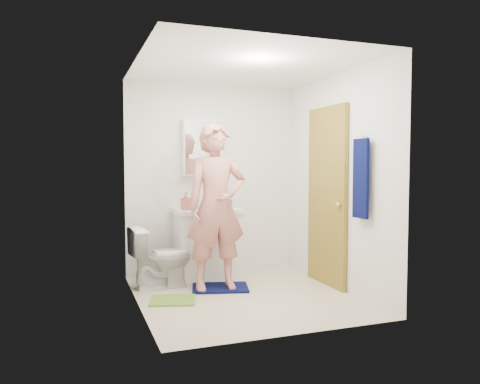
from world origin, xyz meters
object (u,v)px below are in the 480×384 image
at_px(vanity_cabinet, 207,245).
at_px(medicine_cabinet, 202,148).
at_px(man, 216,207).
at_px(toilet, 161,257).
at_px(towel, 361,178).
at_px(soap_dispenser, 186,201).
at_px(toothbrush_cup, 227,203).

xyz_separation_m(vanity_cabinet, medicine_cabinet, (0.00, 0.22, 1.20)).
bearing_deg(man, toilet, 149.12).
xyz_separation_m(vanity_cabinet, towel, (1.18, -1.48, 0.85)).
bearing_deg(vanity_cabinet, toilet, -156.93).
xyz_separation_m(towel, man, (-1.24, 0.89, -0.32)).
relative_size(vanity_cabinet, soap_dispenser, 3.85).
bearing_deg(soap_dispenser, toothbrush_cup, 15.83).
bearing_deg(toilet, man, -128.35).
distance_m(vanity_cabinet, medicine_cabinet, 1.22).
bearing_deg(toothbrush_cup, toilet, -157.43).
xyz_separation_m(medicine_cabinet, soap_dispenser, (-0.28, -0.27, -0.65)).
relative_size(medicine_cabinet, toothbrush_cup, 5.56).
bearing_deg(towel, toilet, 145.78).
relative_size(medicine_cabinet, toilet, 1.01).
bearing_deg(man, medicine_cabinet, 86.02).
bearing_deg(vanity_cabinet, medicine_cabinet, 90.00).
relative_size(towel, man, 0.44).
height_order(towel, toothbrush_cup, towel).
relative_size(medicine_cabinet, towel, 0.87).
relative_size(toilet, toothbrush_cup, 5.51).
bearing_deg(vanity_cabinet, toothbrush_cup, 21.55).
bearing_deg(medicine_cabinet, soap_dispenser, -135.78).
distance_m(toilet, soap_dispenser, 0.73).
bearing_deg(towel, medicine_cabinet, 124.61).
xyz_separation_m(medicine_cabinet, toilet, (-0.62, -0.49, -1.25)).
height_order(vanity_cabinet, medicine_cabinet, medicine_cabinet).
height_order(soap_dispenser, toothbrush_cup, soap_dispenser).
height_order(medicine_cabinet, man, medicine_cabinet).
bearing_deg(man, vanity_cabinet, 84.41).
bearing_deg(towel, toothbrush_cup, 118.76).
bearing_deg(toilet, medicine_cabinet, -58.80).
relative_size(vanity_cabinet, towel, 1.00).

